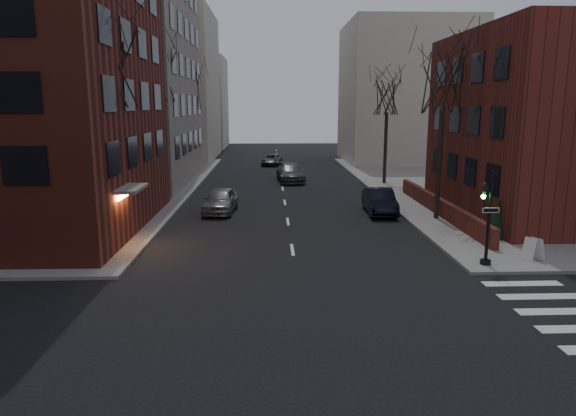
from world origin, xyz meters
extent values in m
plane|color=black|center=(0.00, 0.00, 0.00)|extent=(160.00, 160.00, 0.00)
cube|color=#9F9284|center=(-17.00, 34.00, 14.00)|extent=(18.00, 18.00, 28.00)
cube|color=maroon|center=(16.50, 19.00, 5.50)|extent=(12.00, 14.00, 11.00)
cube|color=maroon|center=(9.30, 19.00, 0.65)|extent=(0.35, 16.00, 1.00)
cube|color=beige|center=(-15.00, 55.00, 9.00)|extent=(14.00, 16.00, 18.00)
cube|color=beige|center=(15.00, 50.00, 8.00)|extent=(14.00, 14.00, 16.00)
cube|color=beige|center=(-13.00, 72.00, 7.00)|extent=(10.00, 12.00, 14.00)
cylinder|color=black|center=(8.00, 9.00, 2.15)|extent=(0.14, 0.14, 4.00)
cylinder|color=black|center=(8.00, 9.00, 0.25)|extent=(0.44, 0.44, 0.20)
imported|color=black|center=(7.75, 9.00, 3.00)|extent=(0.16, 0.20, 1.00)
sphere|color=#19FF4C|center=(7.68, 8.95, 3.05)|extent=(0.18, 0.18, 0.18)
cube|color=white|center=(8.00, 8.88, 2.50)|extent=(0.70, 0.03, 0.22)
cylinder|color=#2D231C|center=(-8.80, 14.00, 3.47)|extent=(0.28, 0.28, 6.65)
cylinder|color=#2D231C|center=(-8.80, 26.00, 3.65)|extent=(0.28, 0.28, 7.00)
cylinder|color=#2D231C|center=(-8.80, 40.00, 3.30)|extent=(0.28, 0.28, 6.30)
cylinder|color=#2D231C|center=(8.80, 18.00, 3.30)|extent=(0.28, 0.28, 6.30)
cylinder|color=#2D231C|center=(8.80, 32.00, 3.12)|extent=(0.28, 0.28, 5.95)
cylinder|color=black|center=(-8.20, 22.00, 3.15)|extent=(0.12, 0.12, 6.00)
sphere|color=#FFA54C|center=(-8.20, 22.00, 6.25)|extent=(0.36, 0.36, 0.36)
cylinder|color=black|center=(-8.20, 42.00, 3.15)|extent=(0.12, 0.12, 6.00)
sphere|color=#FFA54C|center=(-8.20, 42.00, 6.25)|extent=(0.36, 0.36, 0.36)
imported|color=black|center=(5.85, 20.10, 0.78)|extent=(1.83, 4.78, 1.56)
imported|color=gray|center=(-4.19, 20.79, 0.78)|extent=(2.20, 4.69, 1.55)
imported|color=#3E3F43|center=(0.80, 33.91, 0.79)|extent=(2.63, 5.58, 1.57)
imported|color=#3C3D41|center=(-0.80, 46.67, 0.61)|extent=(2.59, 4.61, 1.22)
cube|color=silver|center=(10.26, 9.49, 0.65)|extent=(0.64, 0.74, 1.00)
cone|color=black|center=(10.42, 13.40, 1.16)|extent=(1.41, 1.41, 2.02)
camera|label=1|loc=(-1.04, -11.36, 6.74)|focal=32.00mm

